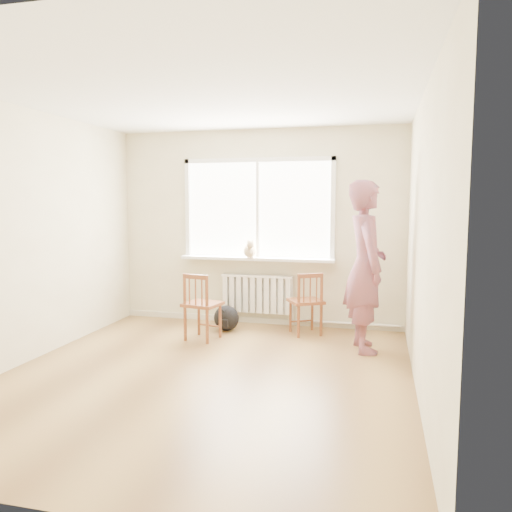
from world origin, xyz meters
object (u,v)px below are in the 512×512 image
Objects in this scene: chair_right at (307,303)px; person at (365,266)px; backpack at (226,318)px; cat at (250,250)px; chair_left at (201,306)px.

person is at bearing 117.16° from chair_right.
chair_right is 1.10m from backpack.
chair_right is at bearing 41.17° from person.
backpack is (-1.07, -0.05, -0.24)m from chair_right.
cat reaches higher than backpack.
person is (1.98, 0.07, 0.56)m from chair_left.
chair_right is at bearing 2.70° from backpack.
cat is 1.13× the size of backpack.
chair_left is 2.19× the size of cat.
chair_left is 0.60m from backpack.
person is 5.75× the size of backpack.
person is 1.74m from cat.
cat is at bearing -47.76° from chair_right.
backpack is at bearing -26.58° from chair_right.
chair_right is 0.42× the size of person.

